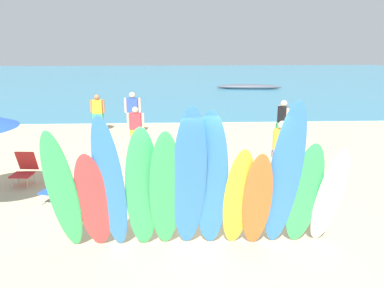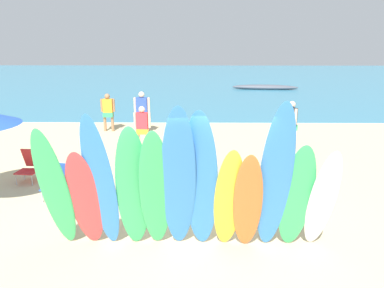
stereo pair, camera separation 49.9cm
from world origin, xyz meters
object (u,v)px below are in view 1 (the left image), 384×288
(surfboard_green_0, at_px, (63,194))
(surfboard_green_4, at_px, (165,193))
(surfboard_yellow_7, at_px, (238,199))
(beachgoer_by_water, at_px, (98,111))
(surfboard_rack, at_px, (197,205))
(beach_chair_blue, at_px, (57,183))
(surfboard_red_1, at_px, (93,203))
(beachgoer_strolling, at_px, (136,126))
(distant_boat, at_px, (249,87))
(surfboard_orange_8, at_px, (257,202))
(surfboard_blue_9, at_px, (284,179))
(surfboard_green_10, at_px, (304,196))
(beachgoer_midbeach, at_px, (281,147))
(beachgoer_near_rack, at_px, (133,110))
(beach_chair_red, at_px, (25,168))
(surfboard_blue_6, at_px, (211,184))
(surfboard_blue_5, at_px, (189,183))
(surfboard_blue_2, at_px, (110,187))
(surfboard_white_11, at_px, (329,198))
(surfboard_green_3, at_px, (142,191))
(beachgoer_photographing, at_px, (283,120))

(surfboard_green_0, distance_m, surfboard_green_4, 1.64)
(surfboard_yellow_7, height_order, beachgoer_by_water, surfboard_yellow_7)
(surfboard_rack, distance_m, surfboard_green_4, 0.99)
(beach_chair_blue, bearing_deg, surfboard_yellow_7, -16.30)
(surfboard_red_1, height_order, surfboard_yellow_7, surfboard_yellow_7)
(beachgoer_strolling, height_order, distant_boat, beachgoer_strolling)
(surfboard_yellow_7, distance_m, surfboard_orange_8, 0.32)
(surfboard_blue_9, bearing_deg, surfboard_green_10, 18.55)
(beachgoer_midbeach, bearing_deg, surfboard_red_1, -126.57)
(surfboard_blue_9, relative_size, beachgoer_near_rack, 1.73)
(beachgoer_midbeach, xyz_separation_m, beach_chair_red, (-6.55, 0.08, -0.49))
(surfboard_blue_6, distance_m, distant_boat, 23.22)
(beachgoer_midbeach, relative_size, distant_boat, 0.32)
(surfboard_blue_5, relative_size, beachgoer_strolling, 1.92)
(surfboard_green_4, relative_size, beach_chair_red, 2.95)
(beach_chair_red, bearing_deg, surfboard_blue_2, -46.50)
(beach_chair_red, height_order, beach_chair_blue, beach_chair_blue)
(surfboard_rack, bearing_deg, beachgoer_midbeach, 50.72)
(surfboard_white_11, xyz_separation_m, beachgoer_near_rack, (-4.22, 8.61, -0.03))
(surfboard_green_4, bearing_deg, surfboard_blue_2, 177.39)
(surfboard_rack, bearing_deg, beachgoer_by_water, 112.10)
(surfboard_blue_5, bearing_deg, surfboard_green_3, 167.54)
(surfboard_red_1, bearing_deg, beachgoer_midbeach, 39.78)
(surfboard_blue_6, distance_m, beach_chair_blue, 4.15)
(surfboard_blue_2, distance_m, beachgoer_by_water, 9.38)
(surfboard_green_0, relative_size, distant_boat, 0.50)
(surfboard_green_10, xyz_separation_m, beachgoer_strolling, (-3.45, 6.24, -0.16))
(surfboard_blue_6, height_order, surfboard_blue_9, surfboard_blue_9)
(surfboard_green_0, bearing_deg, surfboard_rack, 18.13)
(surfboard_red_1, relative_size, beachgoer_near_rack, 1.23)
(surfboard_green_3, bearing_deg, surfboard_white_11, -5.57)
(surfboard_green_3, relative_size, surfboard_white_11, 1.17)
(surfboard_blue_2, bearing_deg, surfboard_blue_6, 5.86)
(surfboard_green_0, bearing_deg, distant_boat, 73.95)
(distant_boat, bearing_deg, beachgoer_near_rack, -117.37)
(beachgoer_by_water, bearing_deg, surfboard_green_10, 120.71)
(surfboard_green_10, distance_m, beachgoer_by_water, 10.43)
(surfboard_green_4, xyz_separation_m, surfboard_green_10, (2.34, 0.10, -0.14))
(surfboard_green_10, distance_m, beachgoer_near_rack, 9.39)
(surfboard_green_10, bearing_deg, surfboard_yellow_7, -179.08)
(surfboard_green_10, relative_size, beachgoer_midbeach, 1.32)
(beachgoer_strolling, relative_size, beach_chair_blue, 1.79)
(beachgoer_midbeach, bearing_deg, surfboard_green_4, -115.99)
(surfboard_blue_9, xyz_separation_m, beachgoer_photographing, (1.93, 6.84, -0.45))
(surfboard_blue_5, relative_size, surfboard_blue_9, 1.00)
(surfboard_blue_2, relative_size, surfboard_green_3, 1.11)
(surfboard_green_4, bearing_deg, beach_chair_red, 132.20)
(beachgoer_by_water, distance_m, beachgoer_strolling, 3.31)
(surfboard_red_1, bearing_deg, beach_chair_blue, 119.84)
(surfboard_green_4, distance_m, surfboard_blue_5, 0.44)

